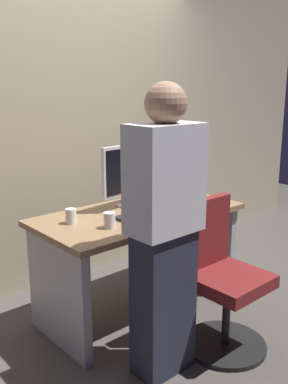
% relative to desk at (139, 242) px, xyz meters
% --- Properties ---
extents(ground_plane, '(9.00, 9.00, 0.00)m').
position_rel_desk_xyz_m(ground_plane, '(0.00, 0.00, -0.52)').
color(ground_plane, '#4C4742').
extents(wall_back, '(6.40, 0.10, 3.00)m').
position_rel_desk_xyz_m(wall_back, '(0.00, 0.88, 0.98)').
color(wall_back, tan).
rests_on(wall_back, ground).
extents(desk, '(1.47, 0.73, 0.75)m').
position_rel_desk_xyz_m(desk, '(0.00, 0.00, 0.00)').
color(desk, '#93704C').
rests_on(desk, ground).
extents(office_chair, '(0.52, 0.52, 0.94)m').
position_rel_desk_xyz_m(office_chair, '(0.09, -0.67, -0.09)').
color(office_chair, black).
rests_on(office_chair, ground).
extents(person_at_desk, '(0.40, 0.24, 1.64)m').
position_rel_desk_xyz_m(person_at_desk, '(-0.35, -0.62, 0.32)').
color(person_at_desk, '#262838').
rests_on(person_at_desk, ground).
extents(monitor, '(0.54, 0.16, 0.46)m').
position_rel_desk_xyz_m(monitor, '(0.05, 0.15, 0.49)').
color(monitor, silver).
rests_on(monitor, desk).
extents(keyboard, '(0.43, 0.15, 0.02)m').
position_rel_desk_xyz_m(keyboard, '(-0.03, -0.08, 0.24)').
color(keyboard, '#262626').
rests_on(keyboard, desk).
extents(mouse, '(0.06, 0.10, 0.03)m').
position_rel_desk_xyz_m(mouse, '(0.27, -0.08, 0.25)').
color(mouse, black).
rests_on(mouse, desk).
extents(cup_near_keyboard, '(0.07, 0.07, 0.10)m').
position_rel_desk_xyz_m(cup_near_keyboard, '(-0.37, -0.15, 0.28)').
color(cup_near_keyboard, silver).
rests_on(cup_near_keyboard, desk).
extents(cup_by_monitor, '(0.07, 0.07, 0.10)m').
position_rel_desk_xyz_m(cup_by_monitor, '(-0.51, 0.09, 0.28)').
color(cup_by_monitor, white).
rests_on(cup_by_monitor, desk).
extents(book_stack, '(0.22, 0.18, 0.13)m').
position_rel_desk_xyz_m(book_stack, '(0.48, 0.20, 0.30)').
color(book_stack, gold).
rests_on(book_stack, desk).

